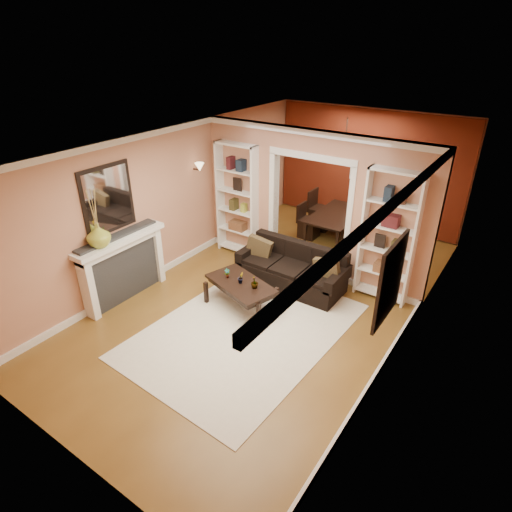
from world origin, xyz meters
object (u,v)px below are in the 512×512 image
Objects in this scene: bookshelf_left at (238,200)px; fireplace at (125,268)px; sofa at (292,267)px; dining_table at (337,226)px; bookshelf_right at (388,238)px; coffee_table at (241,294)px.

bookshelf_left is 1.35× the size of fireplace.
sofa is 1.20× the size of dining_table.
bookshelf_right is 4.47m from fireplace.
bookshelf_right is 2.59m from dining_table.
sofa is at bearing -19.62° from bookshelf_left.
bookshelf_left reaches higher than coffee_table.
coffee_table is 0.53× the size of bookshelf_left.
bookshelf_left is 1.00× the size of bookshelf_right.
bookshelf_left and bookshelf_right have the same top height.
bookshelf_left is (-1.63, 0.58, 0.76)m from sofa.
fireplace is at bearing -138.02° from sofa.
dining_table is at bearing 65.48° from fireplace.
dining_table is at bearing 51.37° from bookshelf_left.
bookshelf_right reaches higher than fireplace.
fireplace is 4.76m from dining_table.
bookshelf_left is at bearing 180.00° from bookshelf_right.
dining_table is at bearing 104.18° from coffee_table.
fireplace is at bearing -145.20° from bookshelf_right.
fireplace is (-0.54, -2.53, -0.57)m from bookshelf_left.
coffee_table is 2.63m from bookshelf_right.
fireplace reaches higher than dining_table.
dining_table is at bearing 94.74° from sofa.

